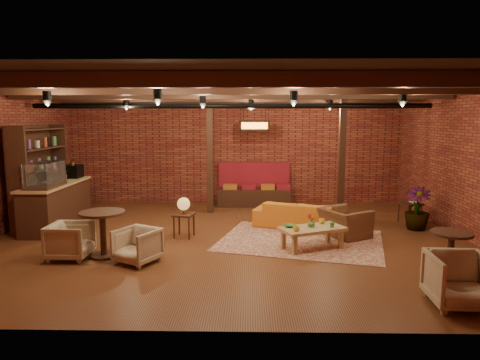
{
  "coord_description": "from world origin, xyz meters",
  "views": [
    {
      "loc": [
        0.44,
        -8.84,
        2.55
      ],
      "look_at": [
        0.26,
        0.2,
        1.24
      ],
      "focal_mm": 32.0,
      "sensor_mm": 36.0,
      "label": 1
    }
  ],
  "objects_px": {
    "plant_tall": "(420,166)",
    "coffee_table": "(311,230)",
    "round_table_left": "(103,226)",
    "side_table_book": "(410,204)",
    "sofa": "(299,215)",
    "round_table_right": "(451,247)",
    "armchair_far": "(460,278)",
    "side_table_lamp": "(184,207)",
    "armchair_b": "(137,244)",
    "armchair_right": "(345,218)",
    "armchair_a": "(70,239)"
  },
  "relations": [
    {
      "from": "plant_tall",
      "to": "coffee_table",
      "type": "bearing_deg",
      "value": -150.04
    },
    {
      "from": "coffee_table",
      "to": "round_table_left",
      "type": "xyz_separation_m",
      "value": [
        -3.93,
        -0.58,
        0.2
      ]
    },
    {
      "from": "side_table_book",
      "to": "plant_tall",
      "type": "relative_size",
      "value": 0.2
    },
    {
      "from": "sofa",
      "to": "round_table_left",
      "type": "distance_m",
      "value": 4.5
    },
    {
      "from": "coffee_table",
      "to": "round_table_right",
      "type": "relative_size",
      "value": 1.85
    },
    {
      "from": "sofa",
      "to": "side_table_book",
      "type": "bearing_deg",
      "value": -151.11
    },
    {
      "from": "side_table_book",
      "to": "armchair_far",
      "type": "relative_size",
      "value": 0.72
    },
    {
      "from": "coffee_table",
      "to": "side_table_lamp",
      "type": "height_order",
      "value": "side_table_lamp"
    },
    {
      "from": "armchair_b",
      "to": "armchair_far",
      "type": "relative_size",
      "value": 0.85
    },
    {
      "from": "sofa",
      "to": "plant_tall",
      "type": "bearing_deg",
      "value": -164.32
    },
    {
      "from": "round_table_left",
      "to": "plant_tall",
      "type": "height_order",
      "value": "plant_tall"
    },
    {
      "from": "armchair_right",
      "to": "round_table_right",
      "type": "distance_m",
      "value": 2.66
    },
    {
      "from": "armchair_b",
      "to": "armchair_right",
      "type": "relative_size",
      "value": 0.72
    },
    {
      "from": "round_table_left",
      "to": "armchair_a",
      "type": "bearing_deg",
      "value": -169.68
    },
    {
      "from": "round_table_right",
      "to": "plant_tall",
      "type": "height_order",
      "value": "plant_tall"
    },
    {
      "from": "sofa",
      "to": "side_table_book",
      "type": "relative_size",
      "value": 3.6
    },
    {
      "from": "side_table_lamp",
      "to": "round_table_left",
      "type": "height_order",
      "value": "side_table_lamp"
    },
    {
      "from": "plant_tall",
      "to": "round_table_right",
      "type": "bearing_deg",
      "value": -101.92
    },
    {
      "from": "round_table_left",
      "to": "armchair_far",
      "type": "bearing_deg",
      "value": -19.73
    },
    {
      "from": "coffee_table",
      "to": "armchair_far",
      "type": "height_order",
      "value": "armchair_far"
    },
    {
      "from": "sofa",
      "to": "side_table_lamp",
      "type": "height_order",
      "value": "side_table_lamp"
    },
    {
      "from": "side_table_book",
      "to": "round_table_right",
      "type": "bearing_deg",
      "value": -101.04
    },
    {
      "from": "sofa",
      "to": "armchair_far",
      "type": "distance_m",
      "value": 4.57
    },
    {
      "from": "sofa",
      "to": "plant_tall",
      "type": "distance_m",
      "value": 2.93
    },
    {
      "from": "armchair_b",
      "to": "sofa",
      "type": "bearing_deg",
      "value": 67.62
    },
    {
      "from": "round_table_right",
      "to": "round_table_left",
      "type": "bearing_deg",
      "value": 171.09
    },
    {
      "from": "coffee_table",
      "to": "armchair_b",
      "type": "bearing_deg",
      "value": -164.48
    },
    {
      "from": "round_table_right",
      "to": "plant_tall",
      "type": "relative_size",
      "value": 0.26
    },
    {
      "from": "side_table_lamp",
      "to": "armchair_right",
      "type": "height_order",
      "value": "side_table_lamp"
    },
    {
      "from": "armchair_far",
      "to": "plant_tall",
      "type": "height_order",
      "value": "plant_tall"
    },
    {
      "from": "side_table_lamp",
      "to": "round_table_right",
      "type": "bearing_deg",
      "value": -26.32
    },
    {
      "from": "armchair_right",
      "to": "armchair_b",
      "type": "bearing_deg",
      "value": 83.69
    },
    {
      "from": "side_table_lamp",
      "to": "armchair_far",
      "type": "height_order",
      "value": "side_table_lamp"
    },
    {
      "from": "side_table_lamp",
      "to": "round_table_right",
      "type": "height_order",
      "value": "side_table_lamp"
    },
    {
      "from": "side_table_lamp",
      "to": "side_table_book",
      "type": "relative_size",
      "value": 1.51
    },
    {
      "from": "side_table_lamp",
      "to": "armchair_far",
      "type": "relative_size",
      "value": 1.08
    },
    {
      "from": "sofa",
      "to": "armchair_right",
      "type": "height_order",
      "value": "armchair_right"
    },
    {
      "from": "coffee_table",
      "to": "armchair_a",
      "type": "distance_m",
      "value": 4.55
    },
    {
      "from": "side_table_book",
      "to": "round_table_right",
      "type": "relative_size",
      "value": 0.76
    },
    {
      "from": "sofa",
      "to": "side_table_book",
      "type": "distance_m",
      "value": 2.81
    },
    {
      "from": "sofa",
      "to": "coffee_table",
      "type": "distance_m",
      "value": 1.68
    },
    {
      "from": "round_table_left",
      "to": "plant_tall",
      "type": "xyz_separation_m",
      "value": [
        6.57,
        2.1,
        0.89
      ]
    },
    {
      "from": "armchair_a",
      "to": "armchair_b",
      "type": "xyz_separation_m",
      "value": [
        1.28,
        -0.21,
        -0.02
      ]
    },
    {
      "from": "round_table_right",
      "to": "armchair_b",
      "type": "bearing_deg",
      "value": 173.27
    },
    {
      "from": "sofa",
      "to": "armchair_b",
      "type": "xyz_separation_m",
      "value": [
        -3.17,
        -2.57,
        0.04
      ]
    },
    {
      "from": "side_table_lamp",
      "to": "round_table_left",
      "type": "relative_size",
      "value": 1.01
    },
    {
      "from": "armchair_a",
      "to": "armchair_right",
      "type": "relative_size",
      "value": 0.77
    },
    {
      "from": "side_table_lamp",
      "to": "armchair_a",
      "type": "relative_size",
      "value": 1.19
    },
    {
      "from": "side_table_book",
      "to": "armchair_far",
      "type": "bearing_deg",
      "value": -102.82
    },
    {
      "from": "armchair_a",
      "to": "armchair_far",
      "type": "height_order",
      "value": "armchair_far"
    }
  ]
}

